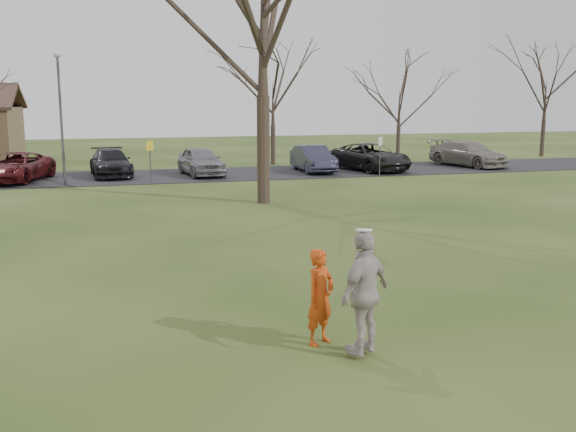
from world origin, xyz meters
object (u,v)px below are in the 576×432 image
Objects in this scene: lamp_post at (60,101)px; car_3 at (111,163)px; car_5 at (313,159)px; car_6 at (370,157)px; car_2 at (15,167)px; catching_play at (365,292)px; big_tree at (262,21)px; car_4 at (201,161)px; player_defender at (320,297)px; car_7 at (468,154)px.

car_3 is at bearing 55.16° from lamp_post.
car_6 is at bearing -2.30° from car_5.
car_2 is 26.39m from catching_play.
big_tree is at bearing -25.46° from car_2.
car_3 is 1.09× the size of car_4.
car_4 reaches higher than car_5.
car_6 is 27.19m from catching_play.
player_defender is 0.37× the size of car_5.
car_7 reaches higher than car_6.
catching_play is at bearing -86.45° from car_3.
car_3 is 14.41m from car_6.
car_6 is at bearing -9.04° from car_3.
car_6 is 0.39× the size of big_tree.
car_3 is (4.55, 1.11, -0.00)m from car_2.
car_4 is 0.82× the size of car_6.
car_3 is 0.78× the size of lamp_post.
car_2 is 0.37× the size of big_tree.
car_7 is 0.38× the size of big_tree.
car_5 is 0.84× the size of car_7.
car_3 is at bearing 162.28° from car_6.
catching_play is at bearing -86.42° from player_defender.
player_defender is 0.34× the size of car_3.
car_7 is (6.60, 0.51, 0.00)m from car_6.
car_4 is 1.01× the size of car_5.
lamp_post is at bearing 104.64° from catching_play.
car_4 is 2.20× the size of catching_play.
player_defender is at bearing -87.35° from car_3.
lamp_post reaches higher than car_5.
car_4 is 6.30m from car_5.
catching_play is at bearing -99.64° from car_4.
car_7 is 30.77m from catching_play.
car_5 reaches higher than car_3.
car_4 is (4.68, -0.89, 0.06)m from car_3.
car_4 is at bearing 179.64° from car_5.
car_7 is at bearing -6.57° from car_4.
car_7 is (10.00, 0.39, 0.03)m from car_5.
catching_play reaches higher than car_7.
car_6 is 2.70× the size of catching_play.
car_3 is 4.76m from car_4.
car_6 is (9.70, -0.14, -0.00)m from car_4.
lamp_post is at bearing 71.43° from player_defender.
catching_play is at bearing -140.73° from car_7.
big_tree is (-15.10, -10.04, 6.20)m from car_7.
catching_play reaches higher than car_4.
big_tree is (-8.50, -9.53, 6.20)m from car_6.
car_5 is 26.19m from catching_play.
player_defender is at bearing -55.18° from car_2.
car_7 reaches higher than car_4.
car_5 is 2.17× the size of catching_play.
lamp_post is (-2.13, -3.06, 3.22)m from car_3.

